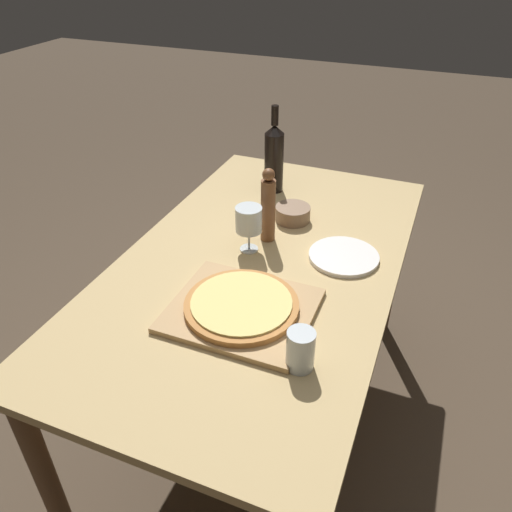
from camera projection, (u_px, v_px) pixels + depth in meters
ground_plane at (259, 412)px, 2.04m from camera, size 12.00×12.00×0.00m
dining_table at (260, 283)px, 1.67m from camera, size 0.86×1.53×0.76m
cutting_board at (242, 310)px, 1.39m from camera, size 0.39×0.34×0.02m
pizza at (241, 305)px, 1.38m from camera, size 0.32×0.32×0.02m
wine_bottle at (274, 157)px, 1.95m from camera, size 0.08×0.08×0.35m
pepper_mill at (268, 207)px, 1.65m from camera, size 0.05×0.05×0.26m
wine_glass at (249, 220)px, 1.60m from camera, size 0.09×0.09×0.16m
small_bowl at (293, 214)px, 1.81m from camera, size 0.13×0.13×0.05m
drinking_tumbler at (300, 350)px, 1.20m from camera, size 0.07×0.07×0.11m
dinner_plate at (344, 256)px, 1.62m from camera, size 0.23×0.23×0.01m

